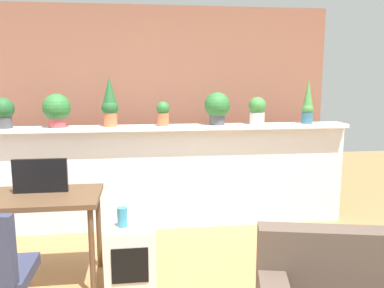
% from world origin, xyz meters
% --- Properties ---
extents(divider_wall, '(4.09, 0.16, 1.11)m').
position_xyz_m(divider_wall, '(0.00, 2.00, 0.56)').
color(divider_wall, silver).
rests_on(divider_wall, ground).
extents(plant_shelf, '(4.09, 0.29, 0.04)m').
position_xyz_m(plant_shelf, '(0.00, 1.96, 1.13)').
color(plant_shelf, silver).
rests_on(plant_shelf, divider_wall).
extents(brick_wall_behind, '(4.09, 0.10, 2.50)m').
position_xyz_m(brick_wall_behind, '(0.00, 2.60, 1.25)').
color(brick_wall_behind, '#935B47').
rests_on(brick_wall_behind, ground).
extents(potted_plant_0, '(0.22, 0.22, 0.31)m').
position_xyz_m(potted_plant_0, '(-1.63, 1.95, 1.32)').
color(potted_plant_0, '#4C4C51').
rests_on(potted_plant_0, plant_shelf).
extents(potted_plant_1, '(0.28, 0.28, 0.35)m').
position_xyz_m(potted_plant_1, '(-1.10, 1.97, 1.34)').
color(potted_plant_1, '#B7474C').
rests_on(potted_plant_1, plant_shelf).
extents(potted_plant_2, '(0.18, 0.18, 0.52)m').
position_xyz_m(potted_plant_2, '(-0.56, 1.96, 1.41)').
color(potted_plant_2, '#C66B42').
rests_on(potted_plant_2, plant_shelf).
extents(potted_plant_3, '(0.14, 0.14, 0.26)m').
position_xyz_m(potted_plant_3, '(-0.01, 1.95, 1.29)').
color(potted_plant_3, '#C66B42').
rests_on(potted_plant_3, plant_shelf).
extents(potted_plant_4, '(0.28, 0.28, 0.36)m').
position_xyz_m(potted_plant_4, '(0.58, 1.97, 1.35)').
color(potted_plant_4, '#4C4C51').
rests_on(potted_plant_4, plant_shelf).
extents(potted_plant_5, '(0.19, 0.19, 0.30)m').
position_xyz_m(potted_plant_5, '(1.03, 1.95, 1.31)').
color(potted_plant_5, silver).
rests_on(potted_plant_5, plant_shelf).
extents(potted_plant_6, '(0.13, 0.13, 0.50)m').
position_xyz_m(potted_plant_6, '(1.61, 1.95, 1.38)').
color(potted_plant_6, '#386B84').
rests_on(potted_plant_6, plant_shelf).
extents(desk, '(1.10, 0.60, 0.75)m').
position_xyz_m(desk, '(-1.13, 0.87, 0.67)').
color(desk, brown).
rests_on(desk, ground).
extents(tv_monitor, '(0.42, 0.04, 0.28)m').
position_xyz_m(tv_monitor, '(-1.05, 0.95, 0.89)').
color(tv_monitor, black).
rests_on(tv_monitor, desk).
extents(side_cube_shelf, '(0.40, 0.41, 0.50)m').
position_xyz_m(side_cube_shelf, '(-0.35, 0.78, 0.25)').
color(side_cube_shelf, silver).
rests_on(side_cube_shelf, ground).
extents(vase_on_shelf, '(0.08, 0.08, 0.16)m').
position_xyz_m(vase_on_shelf, '(-0.40, 0.76, 0.58)').
color(vase_on_shelf, teal).
rests_on(vase_on_shelf, side_cube_shelf).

